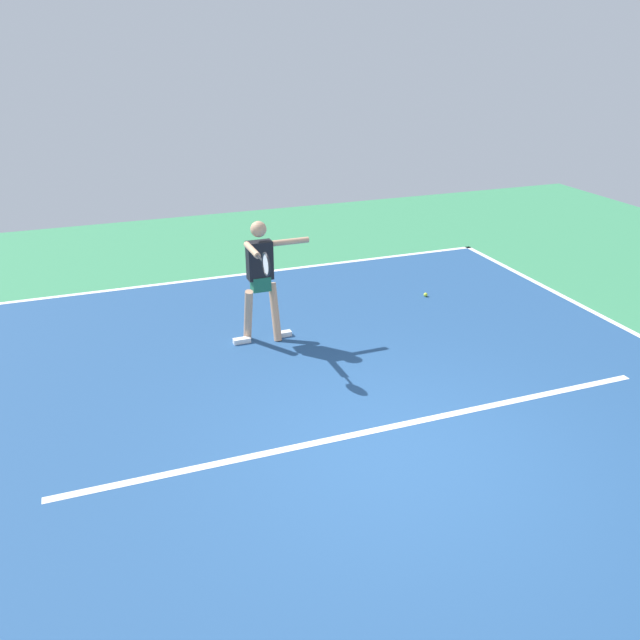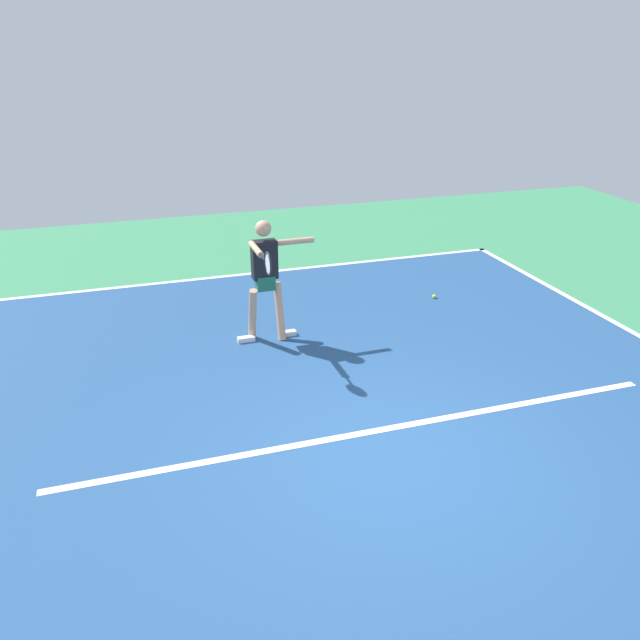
% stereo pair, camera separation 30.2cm
% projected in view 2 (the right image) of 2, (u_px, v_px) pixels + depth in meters
% --- Properties ---
extents(ground_plane, '(20.69, 20.69, 0.00)m').
position_uv_depth(ground_plane, '(393.00, 456.00, 6.68)').
color(ground_plane, '#388456').
extents(court_surface, '(9.13, 11.88, 0.00)m').
position_uv_depth(court_surface, '(393.00, 456.00, 6.68)').
color(court_surface, navy).
rests_on(court_surface, ground_plane).
extents(court_line_baseline_near, '(9.13, 0.10, 0.01)m').
position_uv_depth(court_line_baseline_near, '(262.00, 272.00, 11.81)').
color(court_line_baseline_near, white).
rests_on(court_line_baseline_near, ground_plane).
extents(court_line_service, '(6.85, 0.10, 0.01)m').
position_uv_depth(court_line_service, '(375.00, 431.00, 7.09)').
color(court_line_service, white).
rests_on(court_line_service, ground_plane).
extents(court_line_centre_mark, '(0.10, 0.30, 0.01)m').
position_uv_depth(court_line_centre_mark, '(264.00, 276.00, 11.64)').
color(court_line_centre_mark, white).
rests_on(court_line_centre_mark, ground_plane).
extents(tennis_player, '(1.12, 1.20, 1.72)m').
position_uv_depth(tennis_player, '(266.00, 274.00, 8.83)').
color(tennis_player, tan).
rests_on(tennis_player, ground_plane).
extents(tennis_ball_by_baseline, '(0.07, 0.07, 0.07)m').
position_uv_depth(tennis_ball_by_baseline, '(434.00, 296.00, 10.65)').
color(tennis_ball_by_baseline, '#C6E53D').
rests_on(tennis_ball_by_baseline, ground_plane).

